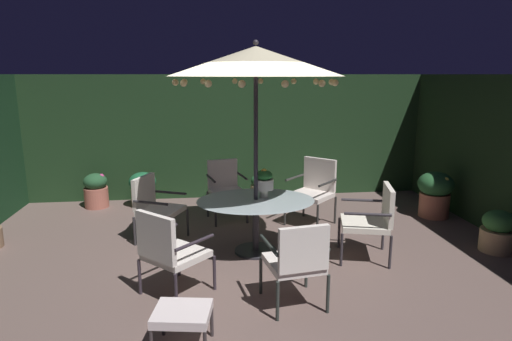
% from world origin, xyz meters
% --- Properties ---
extents(ground_plane, '(8.14, 6.48, 0.02)m').
position_xyz_m(ground_plane, '(0.00, 0.00, -0.01)').
color(ground_plane, brown).
extents(hedge_backdrop_rear, '(8.14, 0.30, 2.36)m').
position_xyz_m(hedge_backdrop_rear, '(0.00, 3.09, 1.18)').
color(hedge_backdrop_rear, '#1B341B').
rests_on(hedge_backdrop_rear, ground_plane).
extents(patio_dining_table, '(1.57, 1.25, 0.74)m').
position_xyz_m(patio_dining_table, '(0.17, 0.14, 0.60)').
color(patio_dining_table, '#2B2A2F').
rests_on(patio_dining_table, ground_plane).
extents(patio_umbrella, '(2.20, 2.20, 2.77)m').
position_xyz_m(patio_umbrella, '(0.17, 0.14, 2.51)').
color(patio_umbrella, '#312C35').
rests_on(patio_umbrella, ground_plane).
extents(centerpiece_planter, '(0.26, 0.26, 0.40)m').
position_xyz_m(centerpiece_planter, '(0.29, 0.22, 0.96)').
color(centerpiece_planter, beige).
rests_on(centerpiece_planter, patio_dining_table).
extents(patio_chair_north, '(0.76, 0.78, 0.97)m').
position_xyz_m(patio_chair_north, '(1.65, -0.24, 0.56)').
color(patio_chair_north, '#2F2C31').
rests_on(patio_chair_north, ground_plane).
extents(patio_chair_northeast, '(0.86, 0.86, 1.04)m').
position_xyz_m(patio_chair_northeast, '(1.25, 1.23, 0.60)').
color(patio_chair_northeast, '#2E2E2C').
rests_on(patio_chair_northeast, ground_plane).
extents(patio_chair_east, '(0.67, 0.67, 0.97)m').
position_xyz_m(patio_chair_east, '(-0.16, 1.62, 0.57)').
color(patio_chair_east, '#2F2A30').
rests_on(patio_chair_east, ground_plane).
extents(patio_chair_southeast, '(0.76, 0.77, 0.94)m').
position_xyz_m(patio_chair_southeast, '(-1.21, 0.76, 0.54)').
color(patio_chair_southeast, '#302D30').
rests_on(patio_chair_southeast, ground_plane).
extents(patio_chair_south, '(0.85, 0.85, 0.97)m').
position_xyz_m(patio_chair_south, '(-0.89, -0.95, 0.54)').
color(patio_chair_south, '#302831').
rests_on(patio_chair_south, ground_plane).
extents(patio_chair_southwest, '(0.65, 0.68, 0.94)m').
position_xyz_m(patio_chair_southwest, '(0.41, -1.35, 0.54)').
color(patio_chair_southwest, '#2A312D').
rests_on(patio_chair_southwest, ground_plane).
extents(ottoman_footrest, '(0.55, 0.49, 0.37)m').
position_xyz_m(ottoman_footrest, '(-0.71, -1.91, 0.32)').
color(ottoman_footrest, '#322C2D').
rests_on(ottoman_footrest, ground_plane).
extents(potted_plant_right_far, '(0.35, 0.35, 0.53)m').
position_xyz_m(potted_plant_right_far, '(0.53, 2.53, 0.27)').
color(potted_plant_right_far, tan).
rests_on(potted_plant_right_far, ground_plane).
extents(potted_plant_back_right, '(0.58, 0.58, 0.77)m').
position_xyz_m(potted_plant_back_right, '(3.35, 1.29, 0.42)').
color(potted_plant_back_right, '#AF654D').
rests_on(potted_plant_back_right, ground_plane).
extents(potted_plant_right_near, '(0.42, 0.42, 0.62)m').
position_xyz_m(potted_plant_right_near, '(-2.44, 2.53, 0.31)').
color(potted_plant_right_near, '#AC5F4F').
rests_on(potted_plant_right_near, ground_plane).
extents(potted_plant_left_near, '(0.49, 0.49, 0.63)m').
position_xyz_m(potted_plant_left_near, '(-1.61, 2.47, 0.34)').
color(potted_plant_left_near, olive).
rests_on(potted_plant_left_near, ground_plane).
extents(potted_plant_back_center, '(0.45, 0.45, 0.57)m').
position_xyz_m(potted_plant_back_center, '(3.44, -0.22, 0.28)').
color(potted_plant_back_center, tan).
rests_on(potted_plant_back_center, ground_plane).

